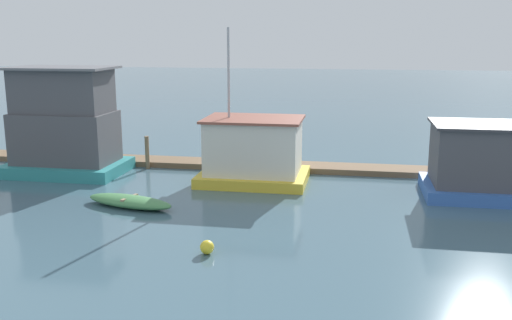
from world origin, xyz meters
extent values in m
plane|color=#426070|center=(0.00, 0.00, 0.00)|extent=(200.00, 200.00, 0.00)
cube|color=brown|center=(0.00, 3.28, 0.15)|extent=(33.80, 1.81, 0.30)
cube|color=teal|center=(-10.35, 0.38, 0.30)|extent=(5.98, 3.94, 0.61)
cube|color=#4C4C51|center=(-10.35, 0.38, 1.92)|extent=(4.98, 2.93, 2.63)
cube|color=#4C4C51|center=(-10.35, 0.38, 4.35)|extent=(4.68, 2.63, 2.21)
cube|color=slate|center=(-10.35, 0.38, 5.51)|extent=(5.28, 3.23, 0.12)
cube|color=gold|center=(-0.34, 0.30, 0.25)|extent=(5.27, 4.00, 0.49)
cube|color=silver|center=(-0.34, 0.30, 1.79)|extent=(4.45, 3.18, 2.59)
cube|color=brown|center=(-0.34, 0.30, 3.15)|extent=(4.75, 3.48, 0.12)
cylinder|color=#B2B2B7|center=(-1.57, 0.30, 5.36)|extent=(0.12, 0.12, 4.31)
cube|color=#3866B7|center=(10.68, -0.43, 0.28)|extent=(5.95, 3.99, 0.56)
cube|color=#4C4C51|center=(10.68, -0.43, 1.88)|extent=(5.19, 3.24, 2.64)
cube|color=#38383D|center=(10.68, -0.43, 3.25)|extent=(5.49, 3.54, 0.12)
ellipsoid|color=#47844C|center=(-4.78, -4.81, 0.24)|extent=(4.29, 2.22, 0.48)
cube|color=#997F60|center=(-4.78, -4.81, 0.41)|extent=(0.41, 1.06, 0.08)
cylinder|color=#846B4C|center=(-6.58, 2.13, 0.90)|extent=(0.22, 0.22, 1.79)
sphere|color=yellow|center=(-0.17, -9.43, 0.24)|extent=(0.47, 0.47, 0.47)
camera|label=1|loc=(4.55, -26.76, 7.11)|focal=40.00mm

